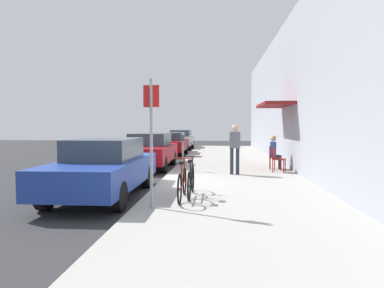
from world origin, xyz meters
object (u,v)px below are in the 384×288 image
(parked_car_2, at_px, (171,143))
(bicycle_0, at_px, (191,181))
(cafe_chair_1, at_px, (273,156))
(pedestrian_standing, at_px, (235,145))
(seated_patron_1, at_px, (275,151))
(parked_car_3, at_px, (181,139))
(street_sign, at_px, (151,133))
(parking_meter, at_px, (183,150))
(bicycle_1, at_px, (182,184))
(parked_car_1, at_px, (150,150))
(parked_car_0, at_px, (104,167))
(cafe_chair_0, at_px, (277,158))

(parked_car_2, relative_size, bicycle_0, 2.57)
(cafe_chair_1, relative_size, pedestrian_standing, 0.51)
(cafe_chair_1, bearing_deg, seated_patron_1, -6.25)
(parked_car_3, relative_size, street_sign, 1.69)
(cafe_chair_1, bearing_deg, bicycle_0, -117.89)
(parking_meter, relative_size, cafe_chair_1, 1.52)
(parked_car_3, xyz_separation_m, bicycle_1, (2.04, -18.28, -0.27))
(street_sign, height_order, seated_patron_1, street_sign)
(parked_car_1, bearing_deg, parked_car_2, 90.00)
(parked_car_2, relative_size, seated_patron_1, 3.41)
(street_sign, height_order, bicycle_1, street_sign)
(parked_car_0, distance_m, cafe_chair_1, 6.93)
(parked_car_0, bearing_deg, cafe_chair_0, 39.05)
(parked_car_2, height_order, street_sign, street_sign)
(parked_car_2, bearing_deg, cafe_chair_1, -55.22)
(bicycle_1, distance_m, cafe_chair_1, 6.26)
(parked_car_3, distance_m, bicycle_1, 18.40)
(cafe_chair_1, bearing_deg, parking_meter, -168.57)
(bicycle_0, distance_m, cafe_chair_1, 5.87)
(parking_meter, bearing_deg, seated_patron_1, 11.13)
(parking_meter, height_order, bicycle_1, parking_meter)
(parked_car_0, distance_m, street_sign, 2.29)
(street_sign, bearing_deg, bicycle_1, 55.30)
(parked_car_3, height_order, bicycle_1, parked_car_3)
(street_sign, height_order, pedestrian_standing, street_sign)
(parked_car_0, relative_size, cafe_chair_1, 5.06)
(cafe_chair_0, bearing_deg, cafe_chair_1, 90.28)
(parked_car_0, height_order, cafe_chair_0, parked_car_0)
(parked_car_1, bearing_deg, parked_car_3, 90.00)
(cafe_chair_0, bearing_deg, parked_car_2, 121.93)
(parked_car_3, relative_size, seated_patron_1, 3.41)
(cafe_chair_1, bearing_deg, bicycle_1, -117.74)
(parked_car_0, xyz_separation_m, cafe_chair_1, (4.95, 4.84, -0.12))
(parking_meter, height_order, pedestrian_standing, pedestrian_standing)
(parked_car_1, relative_size, parked_car_2, 1.00)
(bicycle_0, xyz_separation_m, cafe_chair_0, (2.75, 4.36, 0.14))
(seated_patron_1, bearing_deg, parked_car_0, -136.02)
(street_sign, xyz_separation_m, seated_patron_1, (3.51, 6.31, -0.82))
(parked_car_1, xyz_separation_m, street_sign, (1.50, -7.18, 0.89))
(parked_car_0, bearing_deg, pedestrian_standing, 44.25)
(parked_car_2, bearing_deg, bicycle_0, -79.83)
(cafe_chair_1, bearing_deg, parked_car_0, -135.64)
(parking_meter, distance_m, cafe_chair_0, 3.42)
(parking_meter, relative_size, pedestrian_standing, 0.78)
(parked_car_0, bearing_deg, parking_meter, 69.55)
(pedestrian_standing, bearing_deg, parked_car_0, -135.75)
(parked_car_2, xyz_separation_m, pedestrian_standing, (3.42, -8.65, 0.41))
(street_sign, height_order, cafe_chair_1, street_sign)
(parking_meter, xyz_separation_m, pedestrian_standing, (1.87, -0.83, 0.23))
(cafe_chair_0, distance_m, pedestrian_standing, 1.76)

